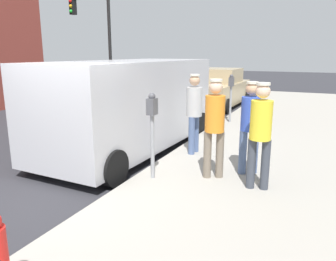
{
  "coord_description": "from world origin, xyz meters",
  "views": [
    {
      "loc": [
        3.93,
        -3.98,
        2.33
      ],
      "look_at": [
        1.65,
        0.96,
        1.05
      ],
      "focal_mm": 35.4,
      "sensor_mm": 36.0,
      "label": 1
    }
  ],
  "objects_px": {
    "parking_meter_near": "(152,121)",
    "pedestrian_in_orange": "(215,122)",
    "pedestrian_in_gray": "(194,109)",
    "parking_meter_far": "(231,90)",
    "parked_sedan_ahead": "(218,89)",
    "pedestrian_in_blue": "(250,122)",
    "parked_van": "(130,103)",
    "pedestrian_in_yellow": "(260,129)",
    "traffic_light_corner": "(95,29)"
  },
  "relations": [
    {
      "from": "parked_sedan_ahead",
      "to": "pedestrian_in_gray",
      "type": "bearing_deg",
      "value": -77.56
    },
    {
      "from": "pedestrian_in_blue",
      "to": "pedestrian_in_orange",
      "type": "xyz_separation_m",
      "value": [
        -0.52,
        -0.47,
        0.04
      ]
    },
    {
      "from": "parking_meter_far",
      "to": "pedestrian_in_yellow",
      "type": "relative_size",
      "value": 0.88
    },
    {
      "from": "parking_meter_near",
      "to": "pedestrian_in_blue",
      "type": "relative_size",
      "value": 0.9
    },
    {
      "from": "parking_meter_far",
      "to": "pedestrian_in_orange",
      "type": "bearing_deg",
      "value": -78.88
    },
    {
      "from": "parking_meter_far",
      "to": "parked_sedan_ahead",
      "type": "height_order",
      "value": "parking_meter_far"
    },
    {
      "from": "pedestrian_in_gray",
      "to": "parked_van",
      "type": "xyz_separation_m",
      "value": [
        -1.62,
        0.02,
        0.01
      ]
    },
    {
      "from": "parked_van",
      "to": "parking_meter_near",
      "type": "bearing_deg",
      "value": -49.54
    },
    {
      "from": "pedestrian_in_orange",
      "to": "pedestrian_in_gray",
      "type": "bearing_deg",
      "value": 123.98
    },
    {
      "from": "parking_meter_far",
      "to": "parked_van",
      "type": "bearing_deg",
      "value": -112.44
    },
    {
      "from": "parking_meter_near",
      "to": "pedestrian_in_orange",
      "type": "bearing_deg",
      "value": 27.02
    },
    {
      "from": "pedestrian_in_gray",
      "to": "traffic_light_corner",
      "type": "xyz_separation_m",
      "value": [
        -8.25,
        7.68,
        2.37
      ]
    },
    {
      "from": "pedestrian_in_orange",
      "to": "parking_meter_far",
      "type": "bearing_deg",
      "value": 101.12
    },
    {
      "from": "pedestrian_in_gray",
      "to": "pedestrian_in_yellow",
      "type": "height_order",
      "value": "pedestrian_in_gray"
    },
    {
      "from": "pedestrian_in_orange",
      "to": "pedestrian_in_gray",
      "type": "distance_m",
      "value": 1.51
    },
    {
      "from": "parking_meter_near",
      "to": "parking_meter_far",
      "type": "relative_size",
      "value": 1.0
    },
    {
      "from": "parking_meter_far",
      "to": "pedestrian_in_gray",
      "type": "xyz_separation_m",
      "value": [
        0.12,
        -3.65,
        -0.03
      ]
    },
    {
      "from": "pedestrian_in_blue",
      "to": "parked_sedan_ahead",
      "type": "distance_m",
      "value": 8.86
    },
    {
      "from": "parking_meter_near",
      "to": "pedestrian_in_yellow",
      "type": "bearing_deg",
      "value": 10.0
    },
    {
      "from": "parking_meter_far",
      "to": "pedestrian_in_orange",
      "type": "height_order",
      "value": "pedestrian_in_orange"
    },
    {
      "from": "parking_meter_far",
      "to": "parked_van",
      "type": "relative_size",
      "value": 0.29
    },
    {
      "from": "pedestrian_in_gray",
      "to": "parked_van",
      "type": "relative_size",
      "value": 0.33
    },
    {
      "from": "parking_meter_near",
      "to": "traffic_light_corner",
      "type": "height_order",
      "value": "traffic_light_corner"
    },
    {
      "from": "pedestrian_in_blue",
      "to": "pedestrian_in_yellow",
      "type": "bearing_deg",
      "value": -65.93
    },
    {
      "from": "pedestrian_in_orange",
      "to": "parked_van",
      "type": "relative_size",
      "value": 0.33
    },
    {
      "from": "pedestrian_in_gray",
      "to": "parking_meter_far",
      "type": "bearing_deg",
      "value": 91.89
    },
    {
      "from": "pedestrian_in_blue",
      "to": "parked_van",
      "type": "xyz_separation_m",
      "value": [
        -2.98,
        0.8,
        0.04
      ]
    },
    {
      "from": "parking_meter_far",
      "to": "pedestrian_in_blue",
      "type": "height_order",
      "value": "pedestrian_in_blue"
    },
    {
      "from": "parking_meter_near",
      "to": "pedestrian_in_blue",
      "type": "bearing_deg",
      "value": 32.85
    },
    {
      "from": "parking_meter_near",
      "to": "pedestrian_in_orange",
      "type": "xyz_separation_m",
      "value": [
        0.96,
        0.49,
        -0.02
      ]
    },
    {
      "from": "parking_meter_near",
      "to": "parked_sedan_ahead",
      "type": "height_order",
      "value": "parking_meter_near"
    },
    {
      "from": "pedestrian_in_blue",
      "to": "pedestrian_in_yellow",
      "type": "relative_size",
      "value": 0.97
    },
    {
      "from": "parking_meter_near",
      "to": "parked_van",
      "type": "height_order",
      "value": "parked_van"
    },
    {
      "from": "pedestrian_in_blue",
      "to": "pedestrian_in_orange",
      "type": "bearing_deg",
      "value": -138.09
    },
    {
      "from": "pedestrian_in_blue",
      "to": "traffic_light_corner",
      "type": "distance_m",
      "value": 13.03
    },
    {
      "from": "pedestrian_in_yellow",
      "to": "pedestrian_in_gray",
      "type": "bearing_deg",
      "value": 139.12
    },
    {
      "from": "parking_meter_near",
      "to": "pedestrian_in_gray",
      "type": "relative_size",
      "value": 0.88
    },
    {
      "from": "parking_meter_far",
      "to": "pedestrian_in_blue",
      "type": "xyz_separation_m",
      "value": [
        1.48,
        -4.44,
        -0.06
      ]
    },
    {
      "from": "pedestrian_in_yellow",
      "to": "parking_meter_far",
      "type": "bearing_deg",
      "value": 109.23
    },
    {
      "from": "parked_van",
      "to": "traffic_light_corner",
      "type": "relative_size",
      "value": 1.01
    },
    {
      "from": "parking_meter_far",
      "to": "pedestrian_in_yellow",
      "type": "distance_m",
      "value": 5.38
    },
    {
      "from": "pedestrian_in_gray",
      "to": "parked_sedan_ahead",
      "type": "xyz_separation_m",
      "value": [
        -1.66,
        7.53,
        -0.4
      ]
    },
    {
      "from": "parking_meter_near",
      "to": "pedestrian_in_orange",
      "type": "relative_size",
      "value": 0.87
    },
    {
      "from": "parking_meter_far",
      "to": "parked_van",
      "type": "height_order",
      "value": "parked_van"
    },
    {
      "from": "pedestrian_in_yellow",
      "to": "traffic_light_corner",
      "type": "xyz_separation_m",
      "value": [
        -9.9,
        9.11,
        2.37
      ]
    },
    {
      "from": "parking_meter_near",
      "to": "pedestrian_in_gray",
      "type": "height_order",
      "value": "pedestrian_in_gray"
    },
    {
      "from": "traffic_light_corner",
      "to": "parking_meter_far",
      "type": "bearing_deg",
      "value": -26.37
    },
    {
      "from": "pedestrian_in_yellow",
      "to": "traffic_light_corner",
      "type": "distance_m",
      "value": 13.66
    },
    {
      "from": "parking_meter_near",
      "to": "parked_sedan_ahead",
      "type": "distance_m",
      "value": 9.41
    },
    {
      "from": "pedestrian_in_orange",
      "to": "traffic_light_corner",
      "type": "distance_m",
      "value": 12.96
    }
  ]
}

